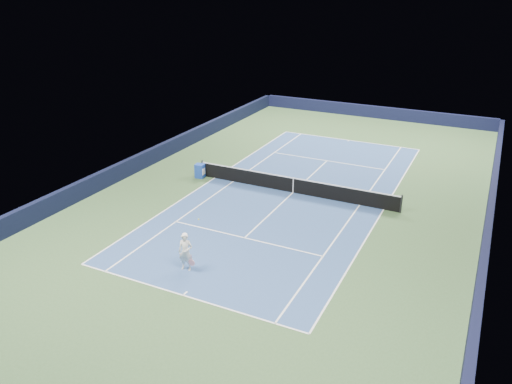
% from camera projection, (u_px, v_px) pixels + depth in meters
% --- Properties ---
extents(ground, '(40.00, 40.00, 0.00)m').
position_uv_depth(ground, '(293.00, 193.00, 30.18)').
color(ground, '#334F2B').
rests_on(ground, ground).
extents(wall_far, '(22.00, 0.35, 1.10)m').
position_uv_depth(wall_far, '(374.00, 112.00, 46.34)').
color(wall_far, '#111333').
rests_on(wall_far, ground).
extents(wall_right, '(0.35, 40.00, 1.10)m').
position_uv_depth(wall_right, '(489.00, 219.00, 25.59)').
color(wall_right, black).
rests_on(wall_right, ground).
extents(wall_left, '(0.35, 40.00, 1.10)m').
position_uv_depth(wall_left, '(148.00, 158.00, 34.35)').
color(wall_left, black).
rests_on(wall_left, ground).
extents(court_surface, '(10.97, 23.77, 0.01)m').
position_uv_depth(court_surface, '(293.00, 193.00, 30.18)').
color(court_surface, navy).
rests_on(court_surface, ground).
extents(baseline_far, '(10.97, 0.08, 0.00)m').
position_uv_depth(baseline_far, '(349.00, 140.00, 40.00)').
color(baseline_far, white).
rests_on(baseline_far, ground).
extents(baseline_near, '(10.97, 0.08, 0.00)m').
position_uv_depth(baseline_near, '(183.00, 295.00, 20.37)').
color(baseline_near, white).
rests_on(baseline_near, ground).
extents(sideline_doubles_right, '(0.08, 23.77, 0.00)m').
position_uv_depth(sideline_doubles_right, '(384.00, 209.00, 27.96)').
color(sideline_doubles_right, white).
rests_on(sideline_doubles_right, ground).
extents(sideline_doubles_left, '(0.08, 23.77, 0.00)m').
position_uv_depth(sideline_doubles_left, '(215.00, 178.00, 32.40)').
color(sideline_doubles_left, white).
rests_on(sideline_doubles_left, ground).
extents(sideline_singles_right, '(0.08, 23.77, 0.00)m').
position_uv_depth(sideline_singles_right, '(360.00, 205.00, 28.52)').
color(sideline_singles_right, white).
rests_on(sideline_singles_right, ground).
extents(sideline_singles_left, '(0.08, 23.77, 0.00)m').
position_uv_depth(sideline_singles_left, '(233.00, 181.00, 31.85)').
color(sideline_singles_left, white).
rests_on(sideline_singles_left, ground).
extents(service_line_far, '(8.23, 0.08, 0.00)m').
position_uv_depth(service_line_far, '(327.00, 161.00, 35.47)').
color(service_line_far, white).
rests_on(service_line_far, ground).
extents(service_line_near, '(8.23, 0.08, 0.00)m').
position_uv_depth(service_line_near, '(245.00, 238.00, 24.90)').
color(service_line_near, white).
rests_on(service_line_near, ground).
extents(center_service_line, '(0.08, 12.80, 0.00)m').
position_uv_depth(center_service_line, '(293.00, 192.00, 30.18)').
color(center_service_line, white).
rests_on(center_service_line, ground).
extents(center_mark_far, '(0.08, 0.30, 0.00)m').
position_uv_depth(center_mark_far, '(348.00, 141.00, 39.87)').
color(center_mark_far, white).
rests_on(center_mark_far, ground).
extents(center_mark_near, '(0.08, 0.30, 0.00)m').
position_uv_depth(center_mark_near, '(185.00, 293.00, 20.49)').
color(center_mark_near, white).
rests_on(center_mark_near, ground).
extents(tennis_net, '(12.90, 0.10, 1.07)m').
position_uv_depth(tennis_net, '(293.00, 185.00, 29.99)').
color(tennis_net, black).
rests_on(tennis_net, ground).
extents(sponsor_cube, '(0.63, 0.57, 0.91)m').
position_uv_depth(sponsor_cube, '(200.00, 171.00, 32.33)').
color(sponsor_cube, '#1B41A7').
rests_on(sponsor_cube, ground).
extents(tennis_player, '(0.84, 1.31, 2.09)m').
position_uv_depth(tennis_player, '(186.00, 252.00, 21.85)').
color(tennis_player, white).
rests_on(tennis_player, ground).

